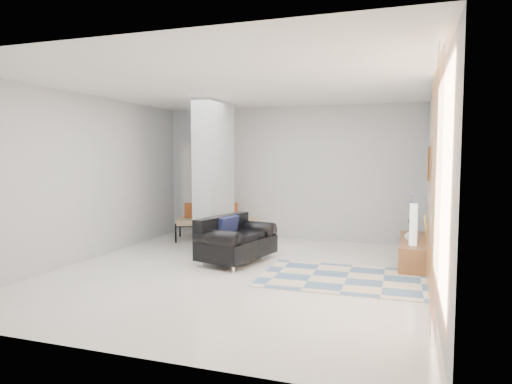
% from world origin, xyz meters
% --- Properties ---
extents(floor, '(6.00, 6.00, 0.00)m').
position_xyz_m(floor, '(0.00, 0.00, 0.00)').
color(floor, silver).
rests_on(floor, ground).
extents(ceiling, '(6.00, 6.00, 0.00)m').
position_xyz_m(ceiling, '(0.00, 0.00, 2.80)').
color(ceiling, white).
rests_on(ceiling, wall_back).
extents(wall_back, '(6.00, 0.00, 6.00)m').
position_xyz_m(wall_back, '(0.00, 3.00, 1.40)').
color(wall_back, '#B5B7B9').
rests_on(wall_back, ground).
extents(wall_front, '(6.00, 0.00, 6.00)m').
position_xyz_m(wall_front, '(0.00, -3.00, 1.40)').
color(wall_front, '#B5B7B9').
rests_on(wall_front, ground).
extents(wall_left, '(0.00, 6.00, 6.00)m').
position_xyz_m(wall_left, '(-2.75, 0.00, 1.40)').
color(wall_left, '#B5B7B9').
rests_on(wall_left, ground).
extents(wall_right, '(0.00, 6.00, 6.00)m').
position_xyz_m(wall_right, '(2.75, 0.00, 1.40)').
color(wall_right, '#B5B7B9').
rests_on(wall_right, ground).
extents(partition_column, '(0.35, 1.20, 2.80)m').
position_xyz_m(partition_column, '(-1.10, 1.60, 1.40)').
color(partition_column, '#A3A8AA').
rests_on(partition_column, floor).
extents(hallway_door, '(0.85, 0.06, 2.04)m').
position_xyz_m(hallway_door, '(-2.10, 2.96, 1.02)').
color(hallway_door, beige).
rests_on(hallway_door, floor).
extents(curtain, '(0.00, 2.55, 2.55)m').
position_xyz_m(curtain, '(2.67, -1.15, 1.45)').
color(curtain, orange).
rests_on(curtain, wall_right).
extents(wall_art, '(0.04, 0.45, 0.55)m').
position_xyz_m(wall_art, '(2.72, 1.52, 1.65)').
color(wall_art, '#39200F').
rests_on(wall_art, wall_right).
extents(media_console, '(0.45, 1.75, 0.80)m').
position_xyz_m(media_console, '(2.52, 1.52, 0.20)').
color(media_console, brown).
rests_on(media_console, floor).
extents(loveseat, '(1.09, 1.52, 0.76)m').
position_xyz_m(loveseat, '(-0.33, 0.68, 0.36)').
color(loveseat, silver).
rests_on(loveseat, floor).
extents(daybed, '(1.86, 1.29, 0.77)m').
position_xyz_m(daybed, '(-1.43, 2.47, 0.42)').
color(daybed, black).
rests_on(daybed, floor).
extents(area_rug, '(2.50, 1.69, 0.01)m').
position_xyz_m(area_rug, '(1.60, 0.20, 0.01)').
color(area_rug, beige).
rests_on(area_rug, floor).
extents(cylinder_lamp, '(0.12, 0.12, 0.64)m').
position_xyz_m(cylinder_lamp, '(2.50, 0.99, 0.72)').
color(cylinder_lamp, silver).
rests_on(cylinder_lamp, media_console).
extents(bronze_figurine, '(0.16, 0.16, 0.27)m').
position_xyz_m(bronze_figurine, '(2.47, 2.05, 0.54)').
color(bronze_figurine, black).
rests_on(bronze_figurine, media_console).
extents(vase, '(0.23, 0.23, 0.21)m').
position_xyz_m(vase, '(2.47, 1.32, 0.51)').
color(vase, silver).
rests_on(vase, media_console).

